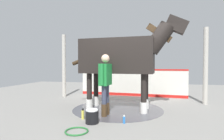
# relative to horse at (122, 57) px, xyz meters

# --- Properties ---
(ground_plane) EXTENTS (16.00, 16.00, 0.02)m
(ground_plane) POSITION_rel_horse_xyz_m (-0.03, -0.13, -1.60)
(ground_plane) COLOR gray
(wet_patch) EXTENTS (2.73, 2.73, 0.00)m
(wet_patch) POSITION_rel_horse_xyz_m (0.01, 0.12, -1.58)
(wet_patch) COLOR #4C4C54
(wet_patch) RESTS_ON ground
(barrier_wall) EXTENTS (0.43, 4.60, 1.18)m
(barrier_wall) POSITION_rel_horse_xyz_m (2.46, -0.07, -1.04)
(barrier_wall) COLOR silver
(barrier_wall) RESTS_ON ground
(roof_post_near) EXTENTS (0.16, 0.16, 2.63)m
(roof_post_near) POSITION_rel_horse_xyz_m (1.27, -2.71, -0.27)
(roof_post_near) COLOR #B7B2A8
(roof_post_near) RESTS_ON ground
(roof_post_far) EXTENTS (0.16, 0.16, 2.63)m
(roof_post_far) POSITION_rel_horse_xyz_m (1.68, 2.72, -0.27)
(roof_post_far) COLOR #B7B2A8
(roof_post_far) RESTS_ON ground
(horse) EXTENTS (1.17, 3.53, 2.73)m
(horse) POSITION_rel_horse_xyz_m (0.00, 0.00, 0.00)
(horse) COLOR black
(horse) RESTS_ON ground
(handler) EXTENTS (0.66, 0.26, 1.63)m
(handler) POSITION_rel_horse_xyz_m (-0.75, 0.32, -0.65)
(handler) COLOR #47331E
(handler) RESTS_ON ground
(wash_bucket) EXTENTS (0.30, 0.30, 0.32)m
(wash_bucket) POSITION_rel_horse_xyz_m (-1.46, 0.46, -1.43)
(wash_bucket) COLOR black
(wash_bucket) RESTS_ON ground
(bottle_shampoo) EXTENTS (0.07, 0.07, 0.27)m
(bottle_shampoo) POSITION_rel_horse_xyz_m (-1.20, 0.79, -1.46)
(bottle_shampoo) COLOR #D8CC4C
(bottle_shampoo) RESTS_ON ground
(bottle_spray) EXTENTS (0.06, 0.06, 0.19)m
(bottle_spray) POSITION_rel_horse_xyz_m (-1.32, -0.26, -1.50)
(bottle_spray) COLOR blue
(bottle_spray) RESTS_ON ground
(hose_coil) EXTENTS (0.47, 0.47, 0.03)m
(hose_coil) POSITION_rel_horse_xyz_m (-2.05, 0.59, -1.57)
(hose_coil) COLOR #267233
(hose_coil) RESTS_ON ground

